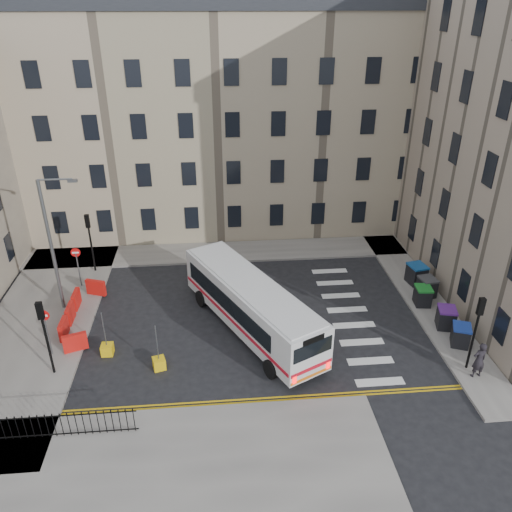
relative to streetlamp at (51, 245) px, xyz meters
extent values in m
plane|color=black|center=(13.00, -2.00, -4.34)|extent=(120.00, 120.00, 0.00)
cube|color=slate|center=(7.00, 6.60, -4.26)|extent=(36.00, 3.20, 0.15)
cube|color=slate|center=(22.00, 2.00, -4.26)|extent=(2.40, 26.00, 0.15)
cube|color=slate|center=(-1.00, -1.00, -4.26)|extent=(6.00, 22.00, 0.15)
cube|color=slate|center=(6.00, -12.00, -4.26)|extent=(20.00, 6.00, 0.15)
cube|color=tan|center=(6.00, 13.50, 3.66)|extent=(38.00, 10.50, 16.00)
cube|color=black|center=(6.00, 13.50, 12.26)|extent=(38.30, 10.80, 1.20)
cylinder|color=black|center=(21.60, -7.50, -2.59)|extent=(0.12, 0.12, 3.20)
cube|color=black|center=(21.60, -7.50, -0.54)|extent=(0.28, 0.22, 0.90)
cylinder|color=black|center=(1.00, 4.50, -2.59)|extent=(0.12, 0.12, 3.20)
cube|color=black|center=(1.00, 4.50, -0.54)|extent=(0.28, 0.22, 0.90)
cylinder|color=black|center=(1.00, -6.00, -2.59)|extent=(0.12, 0.12, 3.20)
cube|color=black|center=(1.00, -6.00, -0.54)|extent=(0.28, 0.22, 0.90)
cylinder|color=#595B5E|center=(0.00, 0.00, -0.19)|extent=(0.20, 0.20, 8.00)
cube|color=#595B5E|center=(0.00, 0.00, 3.88)|extent=(0.50, 0.22, 0.14)
cylinder|color=#595B5E|center=(0.50, 2.50, -2.99)|extent=(0.08, 0.08, 2.40)
cube|color=red|center=(0.50, 2.50, -1.49)|extent=(0.60, 0.04, 0.60)
cylinder|color=#595B5E|center=(0.50, -4.50, -2.99)|extent=(0.08, 0.08, 2.40)
cube|color=red|center=(0.50, -4.50, -1.49)|extent=(0.60, 0.04, 0.60)
cube|color=red|center=(0.80, -3.00, -3.69)|extent=(0.25, 1.25, 1.00)
cube|color=red|center=(0.80, -1.50, -3.69)|extent=(0.25, 1.25, 1.00)
cube|color=red|center=(0.80, 0.00, -3.69)|extent=(0.25, 1.25, 1.00)
cube|color=red|center=(1.70, 1.30, -3.69)|extent=(1.26, 0.66, 1.00)
cube|color=red|center=(1.70, -4.30, -3.69)|extent=(1.26, 0.66, 1.00)
cube|color=black|center=(1.75, -10.20, -3.07)|extent=(7.80, 0.04, 0.04)
cube|color=black|center=(1.75, -10.20, -4.09)|extent=(7.80, 0.04, 0.04)
cube|color=silver|center=(11.05, -3.11, -2.58)|extent=(7.24, 10.99, 2.51)
cube|color=black|center=(9.69, -3.23, -2.38)|extent=(4.05, 7.91, 1.00)
cube|color=black|center=(11.95, -2.09, -2.38)|extent=(4.05, 7.91, 1.00)
cube|color=black|center=(8.55, 1.83, -2.33)|extent=(2.00, 1.05, 1.10)
cube|color=black|center=(13.55, -8.04, -2.08)|extent=(2.00, 1.05, 0.80)
cube|color=#B70F1F|center=(9.92, -3.68, -3.18)|extent=(4.94, 9.69, 0.18)
cube|color=#B70F1F|center=(12.18, -2.53, -3.18)|extent=(4.94, 9.69, 0.18)
cube|color=#FF0C0C|center=(12.66, -8.51, -3.43)|extent=(0.22, 0.14, 0.40)
cube|color=#FF0C0C|center=(14.45, -7.60, -3.43)|extent=(0.22, 0.14, 0.40)
cylinder|color=black|center=(8.25, -0.36, -3.83)|extent=(0.71, 1.02, 1.00)
cylinder|color=black|center=(10.49, 0.78, -3.83)|extent=(0.71, 1.02, 1.00)
cylinder|color=black|center=(11.70, -7.17, -3.83)|extent=(0.71, 1.02, 1.00)
cylinder|color=black|center=(13.94, -6.03, -3.83)|extent=(0.71, 1.02, 1.00)
cube|color=black|center=(22.08, -5.63, -3.66)|extent=(1.18, 1.26, 1.06)
cube|color=navy|center=(22.08, -5.63, -3.08)|extent=(1.24, 1.32, 0.11)
cube|color=black|center=(21.98, -4.01, -3.64)|extent=(1.14, 1.25, 1.10)
cube|color=#521F76|center=(21.98, -4.01, -3.03)|extent=(1.20, 1.31, 0.12)
cube|color=black|center=(21.60, -1.61, -3.66)|extent=(0.98, 1.10, 1.06)
cube|color=#197225|center=(21.60, -1.61, -3.07)|extent=(1.03, 1.15, 0.11)
cube|color=black|center=(22.24, -0.65, -3.64)|extent=(1.06, 1.18, 1.10)
cube|color=#333335|center=(22.24, -0.65, -3.03)|extent=(1.11, 1.23, 0.11)
cube|color=black|center=(22.16, 0.90, -3.59)|extent=(1.18, 1.30, 1.19)
cube|color=navy|center=(22.16, 0.90, -2.94)|extent=(1.24, 1.36, 0.12)
imported|color=black|center=(21.75, -8.15, -3.20)|extent=(0.78, 0.57, 1.97)
cube|color=#E6B80C|center=(6.17, -5.99, -4.04)|extent=(0.74, 0.74, 0.60)
cube|color=#E8B70D|center=(3.37, -4.60, -4.04)|extent=(0.61, 0.61, 0.60)
camera|label=1|loc=(9.27, -26.20, 12.36)|focal=35.00mm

